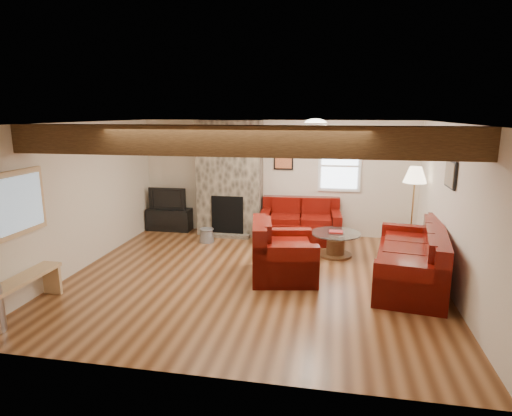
# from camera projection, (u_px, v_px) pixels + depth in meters

# --- Properties ---
(room) EXTENTS (8.00, 8.00, 8.00)m
(room) POSITION_uv_depth(u_px,v_px,m) (253.00, 203.00, 6.76)
(room) COLOR #572F17
(room) RESTS_ON ground
(floor) EXTENTS (6.00, 6.00, 0.00)m
(floor) POSITION_uv_depth(u_px,v_px,m) (253.00, 277.00, 7.04)
(floor) COLOR #572F17
(floor) RESTS_ON ground
(oak_beam) EXTENTS (6.00, 0.36, 0.38)m
(oak_beam) POSITION_uv_depth(u_px,v_px,m) (234.00, 141.00, 5.33)
(oak_beam) COLOR black
(oak_beam) RESTS_ON room
(chimney_breast) EXTENTS (1.40, 0.67, 2.50)m
(chimney_breast) POSITION_uv_depth(u_px,v_px,m) (230.00, 180.00, 9.34)
(chimney_breast) COLOR #39332C
(chimney_breast) RESTS_ON floor
(back_window) EXTENTS (0.90, 0.08, 1.10)m
(back_window) POSITION_uv_depth(u_px,v_px,m) (340.00, 166.00, 9.06)
(back_window) COLOR white
(back_window) RESTS_ON room
(hatch_window) EXTENTS (0.08, 1.00, 0.90)m
(hatch_window) POSITION_uv_depth(u_px,v_px,m) (19.00, 203.00, 5.81)
(hatch_window) COLOR tan
(hatch_window) RESTS_ON room
(ceiling_dome) EXTENTS (0.40, 0.40, 0.18)m
(ceiling_dome) POSITION_uv_depth(u_px,v_px,m) (315.00, 126.00, 7.21)
(ceiling_dome) COLOR white
(ceiling_dome) RESTS_ON room
(artwork_back) EXTENTS (0.42, 0.06, 0.52)m
(artwork_back) POSITION_uv_depth(u_px,v_px,m) (284.00, 158.00, 9.24)
(artwork_back) COLOR black
(artwork_back) RESTS_ON room
(artwork_right) EXTENTS (0.06, 0.55, 0.42)m
(artwork_right) POSITION_uv_depth(u_px,v_px,m) (450.00, 174.00, 6.41)
(artwork_right) COLOR black
(artwork_right) RESTS_ON room
(sofa_three) EXTENTS (1.32, 2.47, 0.91)m
(sofa_three) POSITION_uv_depth(u_px,v_px,m) (410.00, 255.00, 6.76)
(sofa_three) COLOR #480705
(sofa_three) RESTS_ON floor
(loveseat) EXTENTS (1.71, 1.06, 0.88)m
(loveseat) POSITION_uv_depth(u_px,v_px,m) (300.00, 220.00, 8.98)
(loveseat) COLOR #480705
(loveseat) RESTS_ON floor
(armchair_red) EXTENTS (1.21, 1.32, 0.94)m
(armchair_red) POSITION_uv_depth(u_px,v_px,m) (284.00, 249.00, 6.98)
(armchair_red) COLOR #480705
(armchair_red) RESTS_ON floor
(coffee_table) EXTENTS (0.93, 0.93, 0.49)m
(coffee_table) POSITION_uv_depth(u_px,v_px,m) (335.00, 244.00, 8.05)
(coffee_table) COLOR #412615
(coffee_table) RESTS_ON floor
(tv_cabinet) EXTENTS (1.00, 0.40, 0.50)m
(tv_cabinet) POSITION_uv_depth(u_px,v_px,m) (170.00, 219.00, 9.85)
(tv_cabinet) COLOR black
(tv_cabinet) RESTS_ON floor
(television) EXTENTS (0.87, 0.11, 0.50)m
(television) POSITION_uv_depth(u_px,v_px,m) (169.00, 198.00, 9.74)
(television) COLOR black
(television) RESTS_ON tv_cabinet
(floor_lamp) EXTENTS (0.43, 0.43, 1.67)m
(floor_lamp) POSITION_uv_depth(u_px,v_px,m) (415.00, 180.00, 7.99)
(floor_lamp) COLOR #A78045
(floor_lamp) RESTS_ON floor
(pine_bench) EXTENTS (0.30, 1.29, 0.48)m
(pine_bench) POSITION_uv_depth(u_px,v_px,m) (24.00, 294.00, 5.80)
(pine_bench) COLOR tan
(pine_bench) RESTS_ON floor
(coal_bucket) EXTENTS (0.31, 0.31, 0.29)m
(coal_bucket) POSITION_uv_depth(u_px,v_px,m) (207.00, 235.00, 8.95)
(coal_bucket) COLOR gray
(coal_bucket) RESTS_ON floor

